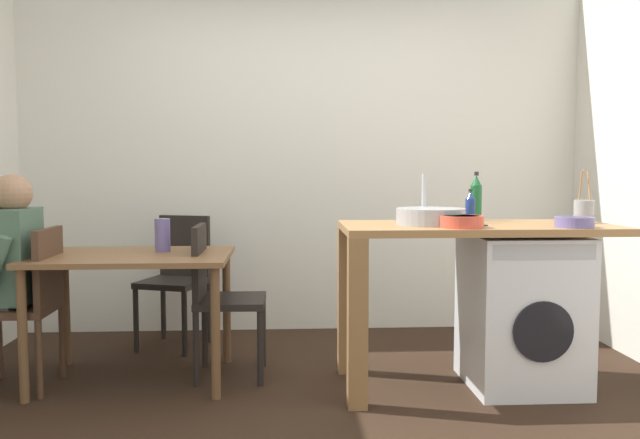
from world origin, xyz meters
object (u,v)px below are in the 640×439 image
object	(u,v)px
chair_person_seat	(30,299)
colander	(574,221)
bottle_squat_brown	(476,198)
mixing_bowl	(462,221)
chair_spare_by_wall	(178,273)
bottle_tall_green	(470,208)
utensil_crock	(584,211)
vase	(163,235)
dining_table	(133,271)
washing_machine	(521,311)
chair_opposite	(218,292)

from	to	relation	value
chair_person_seat	colander	distance (m)	2.98
bottle_squat_brown	mixing_bowl	distance (m)	0.53
chair_spare_by_wall	bottle_tall_green	xyz separation A→B (m)	(1.80, -0.88, 0.50)
chair_spare_by_wall	utensil_crock	world-z (taller)	utensil_crock
chair_spare_by_wall	vase	bearing A→B (deg)	111.27
chair_person_seat	bottle_squat_brown	xyz separation A→B (m)	(2.56, 0.16, 0.54)
vase	chair_spare_by_wall	bearing A→B (deg)	92.19
vase	bottle_tall_green	bearing A→B (deg)	-6.86
bottle_squat_brown	dining_table	bearing A→B (deg)	-178.21
washing_machine	mixing_bowl	distance (m)	0.69
colander	bottle_squat_brown	bearing A→B (deg)	127.28
chair_spare_by_wall	utensil_crock	bearing A→B (deg)	178.22
bottle_squat_brown	bottle_tall_green	bearing A→B (deg)	-116.09
colander	dining_table	bearing A→B (deg)	169.78
chair_person_seat	vase	distance (m)	0.80
chair_opposite	vase	world-z (taller)	vase
chair_spare_by_wall	bottle_tall_green	world-z (taller)	bottle_tall_green
mixing_bowl	utensil_crock	size ratio (longest dim) A/B	0.76
chair_opposite	mixing_bowl	world-z (taller)	mixing_bowl
washing_machine	mixing_bowl	bearing A→B (deg)	-154.12
utensil_crock	bottle_tall_green	bearing A→B (deg)	175.83
chair_person_seat	chair_opposite	size ratio (longest dim) A/B	1.00
washing_machine	utensil_crock	world-z (taller)	utensil_crock
dining_table	vase	size ratio (longest dim) A/B	5.61
bottle_tall_green	vase	world-z (taller)	bottle_tall_green
bottle_tall_green	washing_machine	bearing A→B (deg)	-19.85
chair_opposite	chair_spare_by_wall	bearing A→B (deg)	-153.41
chair_person_seat	bottle_squat_brown	size ratio (longest dim) A/B	3.09
bottle_squat_brown	chair_opposite	bearing A→B (deg)	-179.55
colander	vase	bearing A→B (deg)	166.66
utensil_crock	vase	distance (m)	2.44
dining_table	colander	distance (m)	2.44
chair_person_seat	chair_spare_by_wall	distance (m)	1.10
bottle_tall_green	colander	distance (m)	0.56
chair_opposite	chair_spare_by_wall	xyz separation A→B (m)	(-0.35, 0.72, 0.00)
bottle_squat_brown	washing_machine	bearing A→B (deg)	-55.70
washing_machine	colander	bearing A→B (deg)	-49.26
washing_machine	bottle_squat_brown	world-z (taller)	bottle_squat_brown
dining_table	chair_opposite	size ratio (longest dim) A/B	1.22
dining_table	bottle_tall_green	xyz separation A→B (m)	(1.93, -0.11, 0.36)
chair_opposite	utensil_crock	size ratio (longest dim) A/B	3.00
vase	bottle_squat_brown	bearing A→B (deg)	-1.14
utensil_crock	washing_machine	bearing A→B (deg)	-171.90
dining_table	utensil_crock	world-z (taller)	utensil_crock
chair_spare_by_wall	colander	size ratio (longest dim) A/B	4.50
chair_spare_by_wall	colander	xyz separation A→B (m)	(2.26, -1.20, 0.44)
chair_spare_by_wall	colander	world-z (taller)	colander
chair_spare_by_wall	washing_machine	xyz separation A→B (m)	(2.08, -0.98, -0.08)
bottle_squat_brown	colander	size ratio (longest dim) A/B	1.45
chair_opposite	bottle_tall_green	bearing A→B (deg)	84.10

